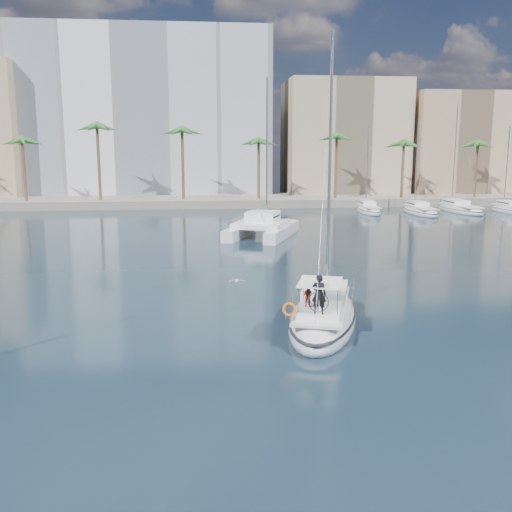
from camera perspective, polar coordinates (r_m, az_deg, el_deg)
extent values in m
plane|color=black|center=(30.38, 0.56, -5.98)|extent=(160.00, 160.00, 0.00)
cube|color=gray|center=(90.35, -3.72, 5.56)|extent=(120.00, 14.00, 1.20)
cube|color=white|center=(102.43, -10.99, 13.50)|extent=(42.00, 16.00, 28.00)
cube|color=tan|center=(102.09, 8.70, 11.34)|extent=(20.00, 14.00, 20.00)
cube|color=tan|center=(106.95, 19.57, 10.28)|extent=(18.00, 12.00, 18.00)
cylinder|color=brown|center=(86.05, -3.66, 8.40)|extent=(0.44, 0.44, 10.50)
sphere|color=#2C6826|center=(86.00, -3.71, 11.90)|extent=(3.60, 3.60, 3.60)
cylinder|color=brown|center=(93.70, 17.82, 8.11)|extent=(0.44, 0.44, 10.50)
sphere|color=#2C6826|center=(93.65, 18.01, 11.31)|extent=(3.60, 3.60, 3.60)
ellipsoid|color=silver|center=(29.00, 6.72, -6.24)|extent=(6.05, 10.61, 2.10)
ellipsoid|color=black|center=(28.91, 6.73, -5.67)|extent=(6.10, 10.72, 0.18)
cube|color=silver|center=(28.59, 6.72, -4.83)|extent=(4.42, 7.92, 0.12)
cube|color=white|center=(29.62, 6.92, -3.56)|extent=(3.04, 3.80, 0.60)
cube|color=black|center=(29.61, 6.92, -3.52)|extent=(2.95, 3.43, 0.14)
cylinder|color=#B7BABF|center=(29.89, 7.38, 8.84)|extent=(0.15, 0.15, 13.26)
cylinder|color=#B7BABF|center=(28.49, 6.84, -1.65)|extent=(1.30, 3.94, 0.11)
cube|color=white|center=(26.66, 6.39, -5.44)|extent=(2.58, 2.98, 0.36)
cube|color=white|center=(26.21, 6.43, -2.62)|extent=(2.58, 2.98, 0.04)
torus|color=silver|center=(25.54, 6.23, -4.59)|extent=(0.93, 0.33, 0.96)
torus|color=#FF650D|center=(25.38, 3.34, -5.35)|extent=(0.66, 0.37, 0.64)
imported|color=black|center=(25.25, 6.31, -3.82)|extent=(0.76, 0.61, 1.79)
imported|color=maroon|center=(26.46, 5.21, -3.96)|extent=(0.64, 0.61, 1.04)
cube|color=silver|center=(58.02, -1.29, 2.63)|extent=(5.00, 10.30, 1.10)
cube|color=silver|center=(56.96, 2.66, 2.47)|extent=(5.00, 10.30, 1.10)
cube|color=white|center=(56.85, 0.53, 3.23)|extent=(6.51, 7.14, 0.50)
cube|color=white|center=(57.27, 0.67, 3.99)|extent=(3.88, 4.03, 1.00)
cube|color=black|center=(57.26, 0.67, 4.04)|extent=(3.74, 3.64, 0.18)
cylinder|color=#B7BABF|center=(58.40, 1.10, 10.57)|extent=(0.18, 0.18, 14.13)
ellipsoid|color=silver|center=(36.39, -1.94, -2.50)|extent=(0.22, 0.42, 0.20)
sphere|color=silver|center=(36.58, -1.96, -2.40)|extent=(0.11, 0.11, 0.11)
cube|color=gray|center=(36.36, -2.41, -2.46)|extent=(0.49, 0.18, 0.12)
cube|color=gray|center=(36.40, -1.46, -2.44)|extent=(0.49, 0.18, 0.12)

